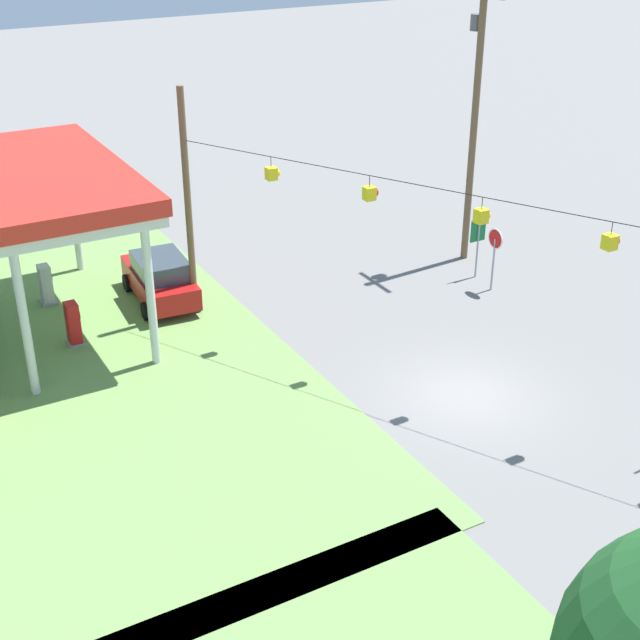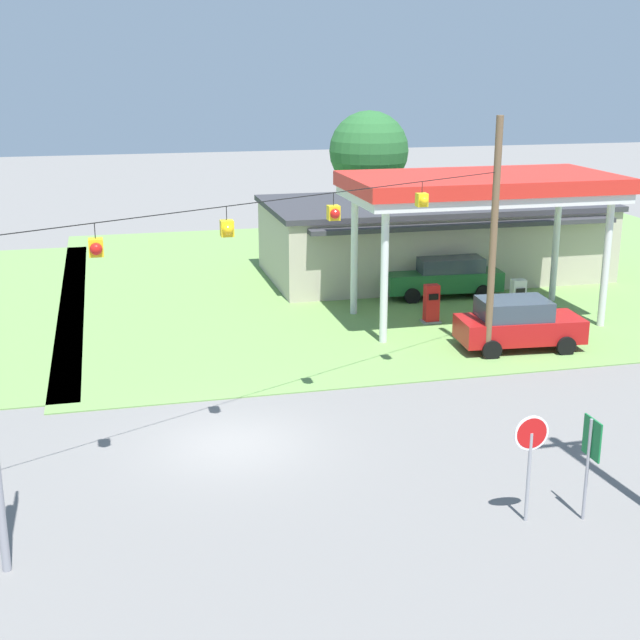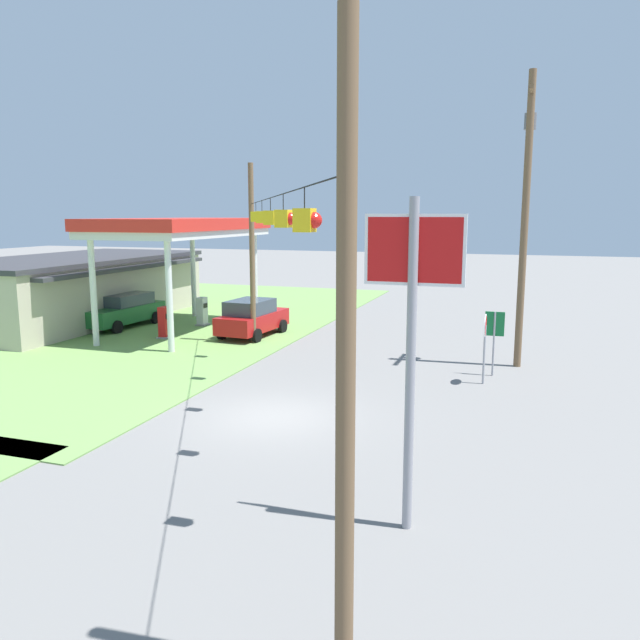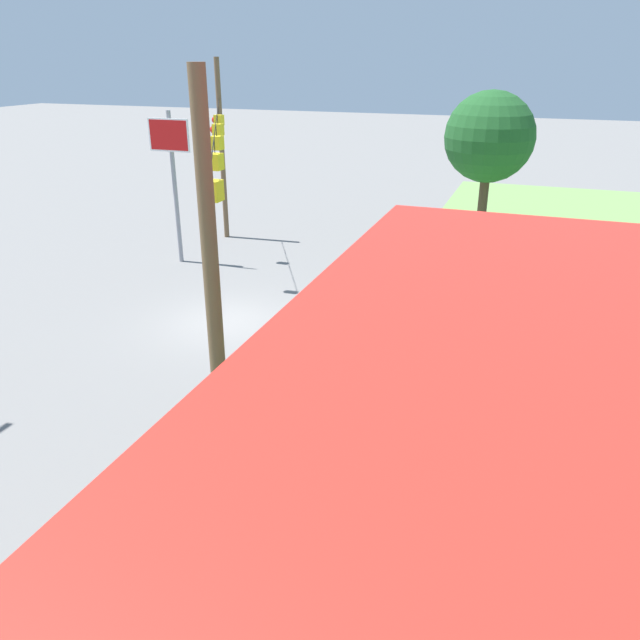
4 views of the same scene
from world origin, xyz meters
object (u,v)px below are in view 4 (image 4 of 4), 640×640
Objects in this scene: gas_station_canopy at (532,379)px; tree_west_verge at (489,138)px; fuel_pump_near at (499,578)px; stop_sign_overhead at (172,158)px; car_at_pumps_front at (228,590)px.

gas_station_canopy is 1.49× the size of tree_west_verge.
stop_sign_overhead reaches higher than fuel_pump_near.
stop_sign_overhead is at bearing -138.18° from gas_station_canopy.
car_at_pumps_front is at bearing 33.52° from stop_sign_overhead.
stop_sign_overhead reaches higher than car_at_pumps_front.
fuel_pump_near is 20.80m from stop_sign_overhead.
fuel_pump_near is at bearing -179.95° from gas_station_canopy.
tree_west_verge is at bearing -172.99° from fuel_pump_near.
gas_station_canopy is at bearing 6.50° from tree_west_verge.
gas_station_canopy is 2.28× the size of car_at_pumps_front.
car_at_pumps_front reaches higher than fuel_pump_near.
fuel_pump_near is at bearing 7.01° from tree_west_verge.
tree_west_verge reaches higher than fuel_pump_near.
stop_sign_overhead is (-16.24, -10.76, 3.44)m from car_at_pumps_front.
stop_sign_overhead is (-14.42, -14.53, 3.65)m from fuel_pump_near.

